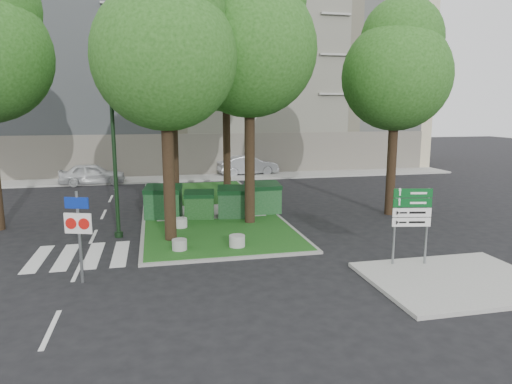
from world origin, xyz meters
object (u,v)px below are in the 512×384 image
object	(u,v)px
dumpster_b	(199,205)
dumpster_d	(263,198)
dumpster_c	(235,202)
traffic_sign_pole	(79,225)
bollard_left	(180,245)
tree_median_far	(227,50)
car_silver	(248,165)
tree_median_near_left	(167,43)
directional_sign	(411,214)
dumpster_a	(163,202)
street_lamp	(114,142)
tree_median_near_right	(251,36)
car_white	(92,174)
tree_street_right	(398,66)
bollard_mid	(181,223)
tree_median_mid	(173,69)
bollard_right	(237,241)
litter_bin	(233,194)

from	to	relation	value
dumpster_b	dumpster_d	bearing A→B (deg)	15.62
dumpster_c	traffic_sign_pole	world-z (taller)	traffic_sign_pole
bollard_left	traffic_sign_pole	bearing A→B (deg)	-143.14
tree_median_far	dumpster_d	xyz separation A→B (m)	(0.71, -5.88, -7.48)
dumpster_c	car_silver	bearing A→B (deg)	85.26
tree_median_far	tree_median_near_left	bearing A→B (deg)	-111.28
dumpster_c	directional_sign	world-z (taller)	directional_sign
dumpster_a	street_lamp	world-z (taller)	street_lamp
tree_median_near_right	car_white	world-z (taller)	tree_median_near_right
tree_street_right	directional_sign	size ratio (longest dim) A/B	4.10
bollard_left	bollard_mid	world-z (taller)	bollard_mid
tree_median_mid	traffic_sign_pole	bearing A→B (deg)	-107.92
street_lamp	dumpster_a	bearing A→B (deg)	53.63
tree_median_near_right	car_white	bearing A→B (deg)	122.46
tree_median_far	bollard_right	bearing A→B (deg)	-97.70
tree_median_mid	tree_median_near_right	bearing A→B (deg)	-56.31
street_lamp	dumpster_c	bearing A→B (deg)	21.12
dumpster_a	tree_street_right	bearing A→B (deg)	5.87
dumpster_b	directional_sign	bearing A→B (deg)	-44.37
tree_median_near_right	bollard_right	xyz separation A→B (m)	(-1.29, -3.52, -7.66)
tree_median_mid	tree_street_right	xyz separation A→B (m)	(10.00, -4.00, 0.00)
dumpster_a	dumpster_b	distance (m)	1.65
dumpster_d	tree_median_near_left	bearing A→B (deg)	-142.58
dumpster_b	bollard_right	world-z (taller)	dumpster_b
street_lamp	litter_bin	bearing A→B (deg)	46.48
tree_median_mid	dumpster_d	world-z (taller)	tree_median_mid
bollard_left	tree_median_near_left	bearing A→B (deg)	96.11
tree_median_far	litter_bin	xyz separation A→B (m)	(-0.18, -2.46, -7.87)
tree_median_near_left	traffic_sign_pole	xyz separation A→B (m)	(-2.79, -3.67, -5.57)
tree_street_right	dumpster_b	size ratio (longest dim) A/B	6.81
tree_median_mid	street_lamp	distance (m)	6.76
tree_street_right	tree_median_mid	bearing A→B (deg)	158.20
tree_median_far	street_lamp	xyz separation A→B (m)	(-5.79, -8.36, -4.55)
tree_median_mid	car_silver	xyz separation A→B (m)	(5.91, 10.44, -6.22)
tree_street_right	litter_bin	world-z (taller)	tree_street_right
bollard_left	directional_sign	size ratio (longest dim) A/B	0.21
bollard_left	bollard_mid	size ratio (longest dim) A/B	0.95
dumpster_a	bollard_left	size ratio (longest dim) A/B	3.47
litter_bin	car_white	size ratio (longest dim) A/B	0.15
street_lamp	car_silver	size ratio (longest dim) A/B	1.30
dumpster_a	bollard_mid	xyz separation A→B (m)	(0.65, -1.95, -0.53)
dumpster_b	car_silver	distance (m)	14.62
car_silver	tree_street_right	bearing A→B (deg)	-171.34
litter_bin	tree_median_near_left	bearing A→B (deg)	-116.56
litter_bin	directional_sign	distance (m)	12.26
bollard_mid	litter_bin	xyz separation A→B (m)	(3.14, 5.38, 0.13)
dumpster_c	traffic_sign_pole	xyz separation A→B (m)	(-5.72, -6.75, 0.94)
litter_bin	car_silver	bearing A→B (deg)	73.71
dumpster_c	dumpster_d	distance (m)	1.57
traffic_sign_pole	directional_sign	distance (m)	10.09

